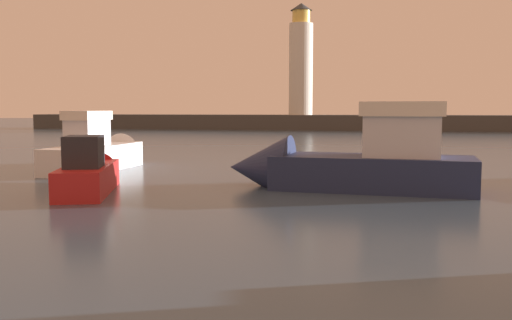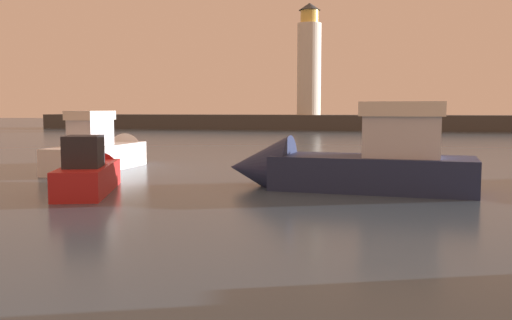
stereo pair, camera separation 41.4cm
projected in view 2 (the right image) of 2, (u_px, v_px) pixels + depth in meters
name	position (u px, v px, depth m)	size (l,w,h in m)	color
ground_plane	(308.00, 150.00, 39.46)	(223.43, 223.43, 0.00)	#384C60
breakwater	(340.00, 123.00, 75.63)	(85.98, 5.31, 2.05)	#423F3D
lighthouse	(309.00, 62.00, 75.77)	(3.23, 3.23, 14.98)	silver
motorboat_0	(92.00, 172.00, 20.39)	(3.24, 6.13, 2.25)	#B21E1E
motorboat_1	(341.00, 162.00, 20.61)	(9.25, 3.44, 3.80)	#1E284C
motorboat_2	(107.00, 151.00, 27.75)	(2.34, 7.92, 3.17)	white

